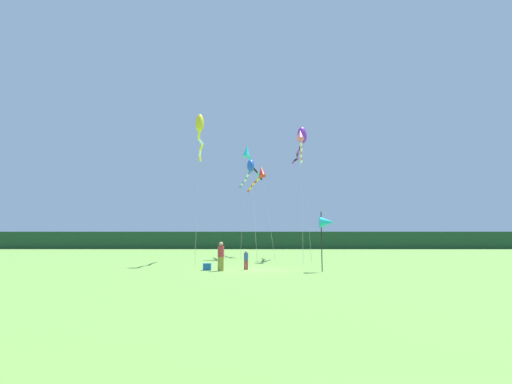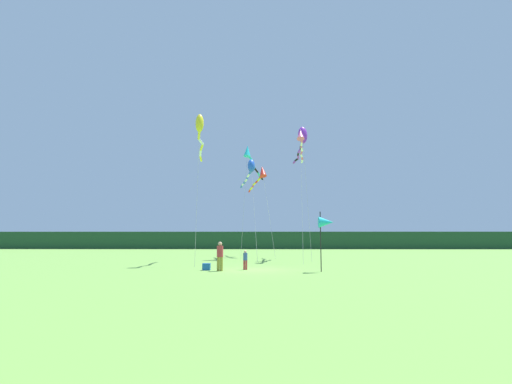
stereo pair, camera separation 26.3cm
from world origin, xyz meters
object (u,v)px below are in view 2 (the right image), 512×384
person_child (245,259)px  kite_yellow (200,130)px  banner_flag_pole (326,223)px  kite_red (261,174)px  cooler_box (206,267)px  kite_cyan (250,157)px  kite_purple (302,139)px  kite_rainbow (301,140)px  person_adult (220,255)px  kite_blue (250,169)px

person_child → kite_yellow: bearing=126.6°
banner_flag_pole → kite_red: kite_red is taller
cooler_box → kite_cyan: bearing=80.7°
kite_red → kite_purple: bearing=-53.5°
cooler_box → kite_yellow: 12.08m
kite_purple → kite_yellow: 11.12m
person_child → kite_rainbow: kite_rainbow is taller
person_adult → person_child: size_ratio=1.44×
kite_yellow → person_child: bearing=-53.4°
kite_rainbow → kite_red: bearing=117.1°
person_adult → banner_flag_pole: banner_flag_pole is taller
kite_purple → person_child: bearing=-113.1°
person_adult → kite_rainbow: size_ratio=0.15×
kite_purple → kite_blue: 5.92m
kite_cyan → cooler_box: bearing=-99.3°
cooler_box → kite_blue: kite_blue is taller
kite_rainbow → kite_blue: kite_rainbow is taller
person_adult → kite_red: (2.54, 18.20, 8.08)m
person_adult → kite_purple: 17.90m
kite_purple → kite_cyan: bearing=158.4°
kite_red → person_adult: bearing=-98.0°
person_child → kite_purple: size_ratio=0.10×
banner_flag_pole → cooler_box: bearing=172.4°
person_child → kite_rainbow: (4.73, 9.97, 10.42)m
person_adult → kite_rainbow: (6.27, 10.93, 10.12)m
person_child → cooler_box: size_ratio=2.55×
kite_rainbow → kite_red: size_ratio=1.20×
cooler_box → kite_yellow: (-1.51, 5.71, 10.54)m
kite_cyan → kite_rainbow: 6.26m
kite_rainbow → kite_purple: bearing=80.7°
cooler_box → kite_rainbow: (7.18, 10.35, 10.90)m
cooler_box → kite_rainbow: size_ratio=0.04×
banner_flag_pole → kite_purple: size_ratio=0.28×
kite_purple → kite_yellow: (-8.99, -6.48, -0.94)m
kite_rainbow → kite_yellow: 9.86m
cooler_box → kite_yellow: bearing=104.8°
person_adult → kite_purple: kite_purple is taller
kite_cyan → kite_red: 3.78m
cooler_box → banner_flag_pole: bearing=-7.6°
banner_flag_pole → kite_purple: 15.81m
kite_blue → kite_yellow: bearing=-117.4°
person_child → kite_blue: size_ratio=0.13×
kite_red → kite_rainbow: bearing=-62.9°
cooler_box → kite_rainbow: bearing=55.2°
kite_cyan → kite_rainbow: (4.85, -3.88, 0.80)m
kite_rainbow → person_adult: bearing=-119.8°
person_child → kite_cyan: 16.86m
kite_purple → kite_yellow: size_ratio=1.08×
person_adult → kite_purple: bearing=62.8°
person_adult → kite_red: kite_red is taller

